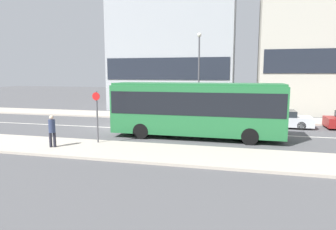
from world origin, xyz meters
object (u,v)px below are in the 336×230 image
at_px(city_bus, 196,107).
at_px(street_lamp, 199,67).
at_px(pedestrian_near_stop, 52,129).
at_px(bus_stop_sign, 97,113).
at_px(parked_car_0, 278,119).

bearing_deg(city_bus, street_lamp, 100.22).
xyz_separation_m(city_bus, pedestrian_near_stop, (-6.88, -4.72, -0.86)).
height_order(city_bus, bus_stop_sign, city_bus).
bearing_deg(city_bus, bus_stop_sign, -144.88).
bearing_deg(pedestrian_near_stop, parked_car_0, 17.60).
xyz_separation_m(city_bus, street_lamp, (-0.95, 7.63, 2.57)).
bearing_deg(bus_stop_sign, pedestrian_near_stop, -139.22).
height_order(parked_car_0, bus_stop_sign, bus_stop_sign).
distance_m(parked_car_0, bus_stop_sign, 13.47).
height_order(bus_stop_sign, street_lamp, street_lamp).
relative_size(pedestrian_near_stop, bus_stop_sign, 0.59).
relative_size(bus_stop_sign, street_lamp, 0.40).
xyz_separation_m(pedestrian_near_stop, bus_stop_sign, (1.81, 1.56, 0.71)).
distance_m(city_bus, parked_car_0, 7.63).
bearing_deg(pedestrian_near_stop, bus_stop_sign, 19.48).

